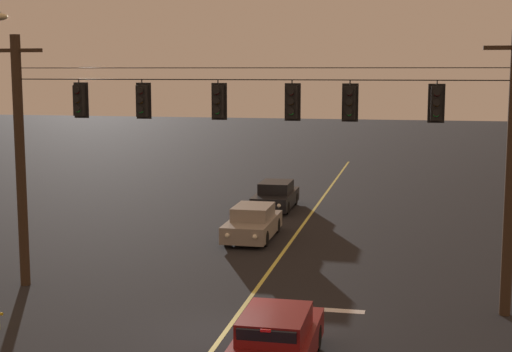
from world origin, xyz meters
The scene contains 13 objects.
ground_plane centered at (0.00, 0.00, 0.00)m, with size 180.00×180.00×0.00m, color black.
lane_centre_stripe centered at (0.00, 9.51, 0.00)m, with size 0.14×60.00×0.01m, color #D1C64C.
stop_bar_paint centered at (1.90, 2.91, 0.00)m, with size 3.40×0.36×0.01m, color silver.
signal_span_assembly centered at (0.00, 3.51, 4.23)m, with size 16.96×0.32×8.15m.
traffic_light_leftmost centered at (-5.46, 3.49, 6.10)m, with size 0.48×0.41×1.22m.
traffic_light_left_inner centered at (-3.38, 3.49, 6.10)m, with size 0.48×0.41×1.22m.
traffic_light_centre centered at (-0.96, 3.49, 6.10)m, with size 0.48×0.41×1.22m.
traffic_light_right_inner centered at (1.29, 3.49, 6.10)m, with size 0.48×0.41×1.22m.
traffic_light_rightmost centered at (3.00, 3.49, 6.10)m, with size 0.48×0.41×1.22m.
traffic_light_far_right centered at (5.46, 3.49, 6.10)m, with size 0.48×0.41×1.22m.
car_waiting_near_lane centered at (1.78, -1.70, 0.65)m, with size 1.80×4.33×1.39m.
car_oncoming_lead centered at (-1.68, 11.87, 0.65)m, with size 1.80×4.42×1.39m.
car_oncoming_trailing centered at (-1.96, 18.78, 0.65)m, with size 1.80×4.42×1.39m.
Camera 1 is at (4.85, -18.71, 7.06)m, focal length 53.18 mm.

